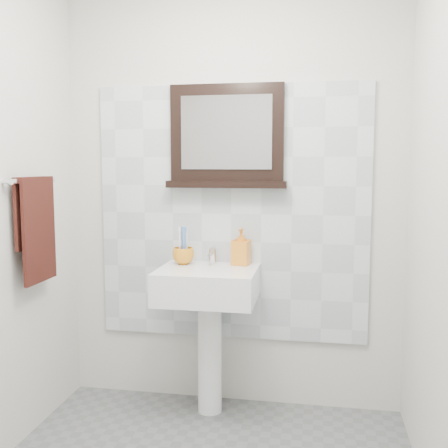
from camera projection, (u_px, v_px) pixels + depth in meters
The scene contains 10 objects.
back_wall at pixel (232, 197), 3.09m from camera, with size 2.00×0.01×2.50m, color beige.
front_wall at pixel (34, 270), 0.94m from camera, with size 2.00×0.01×2.50m, color beige.
splashback at pixel (231, 214), 3.09m from camera, with size 1.60×0.02×1.50m, color silver.
pedestal_sink at pixel (208, 300), 2.95m from camera, with size 0.55×0.44×0.96m.
toothbrush_cup at pixel (183, 256), 3.05m from camera, with size 0.12×0.12×0.10m, color orange.
toothbrushes at pixel (184, 243), 3.04m from camera, with size 0.05×0.04×0.21m.
soap_dispenser at pixel (241, 247), 3.03m from camera, with size 0.10×0.10×0.21m, color #E15B1A.
framed_mirror at pixel (227, 139), 3.02m from camera, with size 0.70×0.11×0.59m.
towel_bar at pixel (33, 181), 2.70m from camera, with size 0.07×0.40×0.03m.
hand_towel at pixel (36, 221), 2.72m from camera, with size 0.06×0.30×0.55m.
Camera 1 is at (0.50, -1.95, 1.44)m, focal length 42.00 mm.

